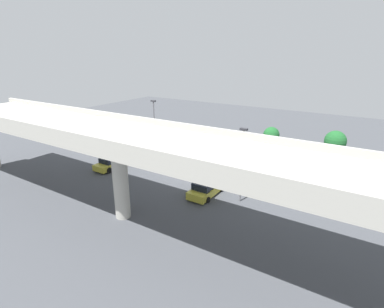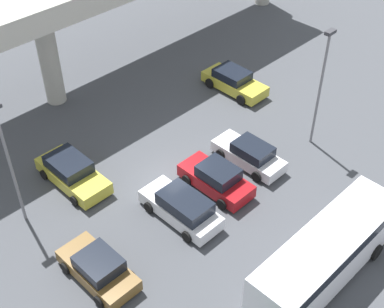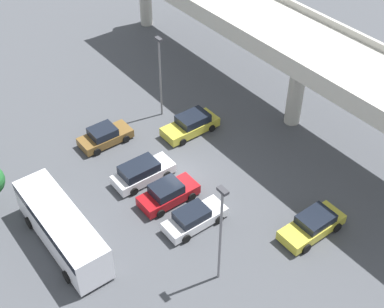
% 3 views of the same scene
% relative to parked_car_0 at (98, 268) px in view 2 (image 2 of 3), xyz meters
% --- Properties ---
extents(ground_plane, '(96.65, 96.65, 0.00)m').
position_rel_parked_car_0_xyz_m(ground_plane, '(7.16, 2.31, -0.69)').
color(ground_plane, '#424449').
extents(highway_overpass, '(46.43, 7.03, 8.41)m').
position_rel_parked_car_0_xyz_m(highway_overpass, '(7.16, 14.21, 6.32)').
color(highway_overpass, '#ADAAA0').
rests_on(highway_overpass, ground_plane).
extents(parked_car_0, '(2.16, 4.32, 1.51)m').
position_rel_parked_car_0_xyz_m(parked_car_0, '(0.00, 0.00, 0.00)').
color(parked_car_0, brown).
rests_on(parked_car_0, ground_plane).
extents(parked_car_1, '(2.24, 4.86, 1.60)m').
position_rel_parked_car_0_xyz_m(parked_car_1, '(3.06, 6.47, 0.05)').
color(parked_car_1, gold).
rests_on(parked_car_1, ground_plane).
extents(parked_car_2, '(2.13, 4.75, 1.63)m').
position_rel_parked_car_0_xyz_m(parked_car_2, '(5.56, 0.01, 0.09)').
color(parked_car_2, silver).
rests_on(parked_car_2, ground_plane).
extents(parked_car_3, '(2.12, 4.43, 1.62)m').
position_rel_parked_car_0_xyz_m(parked_car_3, '(8.53, 0.27, 0.05)').
color(parked_car_3, maroon).
rests_on(parked_car_3, ground_plane).
extents(parked_car_4, '(1.99, 4.58, 1.51)m').
position_rel_parked_car_0_xyz_m(parked_car_4, '(11.52, 0.36, 0.01)').
color(parked_car_4, silver).
rests_on(parked_car_4, ground_plane).
extents(parked_car_5, '(2.17, 4.81, 1.52)m').
position_rel_parked_car_0_xyz_m(parked_car_5, '(16.87, 6.35, 0.03)').
color(parked_car_5, gold).
rests_on(parked_car_5, ground_plane).
extents(shuttle_bus, '(9.07, 2.75, 2.88)m').
position_rel_parked_car_0_xyz_m(shuttle_bus, '(7.65, -7.51, 1.02)').
color(shuttle_bus, silver).
rests_on(shuttle_bus, ground_plane).
extents(lamp_post_near_aisle, '(0.70, 0.35, 7.71)m').
position_rel_parked_car_0_xyz_m(lamp_post_near_aisle, '(15.89, -1.04, 3.84)').
color(lamp_post_near_aisle, slate).
rests_on(lamp_post_near_aisle, ground_plane).
extents(lamp_post_mid_lot, '(0.70, 0.35, 7.41)m').
position_rel_parked_car_0_xyz_m(lamp_post_mid_lot, '(-0.45, 5.93, 3.69)').
color(lamp_post_mid_lot, slate).
rests_on(lamp_post_mid_lot, ground_plane).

